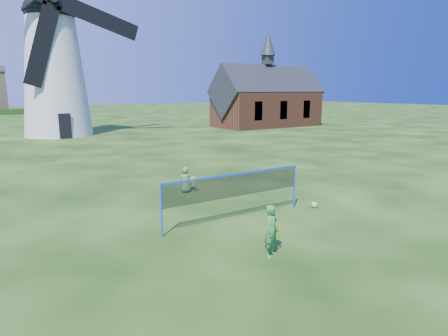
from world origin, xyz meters
TOP-DOWN VIEW (x-y plane):
  - ground at (0.00, 0.00)m, footprint 220.00×220.00m
  - windmill at (-0.47, 27.87)m, footprint 14.40×5.95m
  - chapel at (21.79, 25.09)m, footprint 12.56×6.09m
  - badminton_net at (-0.08, -0.60)m, footprint 5.05×0.05m
  - player_girl at (-0.79, -3.26)m, footprint 0.70×0.48m
  - player_boy at (0.19, 3.38)m, footprint 0.66×0.50m
  - play_ball at (3.06, -0.97)m, footprint 0.22×0.22m

SIDE VIEW (x-z plane):
  - ground at x=0.00m, z-range 0.00..0.00m
  - play_ball at x=3.06m, z-range 0.00..0.22m
  - player_boy at x=0.19m, z-range 0.00..1.07m
  - player_girl at x=-0.79m, z-range 0.00..1.32m
  - badminton_net at x=-0.08m, z-range 0.36..1.91m
  - chapel at x=21.79m, z-range -2.32..8.30m
  - windmill at x=-0.47m, z-range -3.08..15.60m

